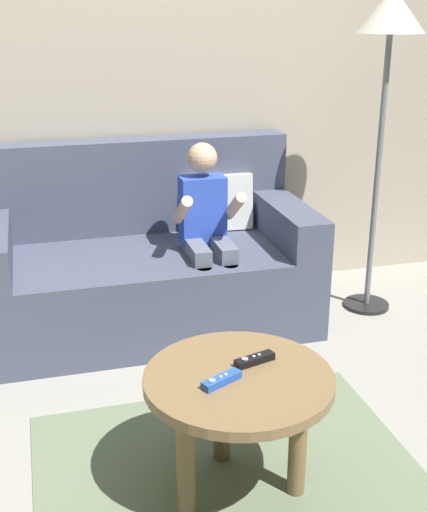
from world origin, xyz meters
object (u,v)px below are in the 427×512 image
object	(u,v)px
game_remote_blue_near_edge	(221,380)
game_remote_black_center	(255,360)
coffee_table	(238,395)
floor_lamp	(390,37)
person_seated_on_couch	(207,229)
couch	(146,264)

from	to	relation	value
game_remote_blue_near_edge	game_remote_black_center	distance (m)	0.17
game_remote_blue_near_edge	game_remote_black_center	world-z (taller)	same
coffee_table	game_remote_blue_near_edge	world-z (taller)	game_remote_blue_near_edge
game_remote_black_center	floor_lamp	xyz separation A→B (m)	(1.04, 1.17, 0.93)
coffee_table	floor_lamp	world-z (taller)	floor_lamp
game_remote_blue_near_edge	person_seated_on_couch	bearing A→B (deg)	77.19
couch	person_seated_on_couch	size ratio (longest dim) A/B	1.74
couch	coffee_table	distance (m)	1.37
person_seated_on_couch	game_remote_black_center	world-z (taller)	person_seated_on_couch
person_seated_on_couch	game_remote_black_center	size ratio (longest dim) A/B	6.42
floor_lamp	couch	bearing A→B (deg)	172.66
coffee_table	game_remote_blue_near_edge	distance (m)	0.12
coffee_table	game_remote_blue_near_edge	bearing A→B (deg)	-149.00
coffee_table	game_remote_black_center	bearing A→B (deg)	36.65
coffee_table	game_remote_blue_near_edge	xyz separation A→B (m)	(-0.07, -0.04, 0.09)
game_remote_blue_near_edge	couch	bearing A→B (deg)	89.61
coffee_table	game_remote_black_center	world-z (taller)	game_remote_black_center
game_remote_black_center	coffee_table	bearing A→B (deg)	-143.35
person_seated_on_couch	coffee_table	distance (m)	1.21
game_remote_blue_near_edge	floor_lamp	world-z (taller)	floor_lamp
floor_lamp	game_remote_blue_near_edge	bearing A→B (deg)	-133.04
couch	game_remote_black_center	world-z (taller)	couch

